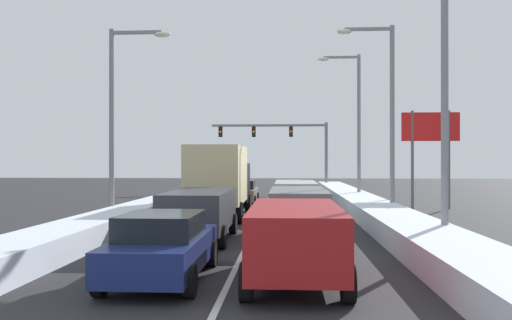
# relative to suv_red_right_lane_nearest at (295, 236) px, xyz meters

# --- Properties ---
(ground_plane) EXTENTS (120.00, 120.00, 0.00)m
(ground_plane) POSITION_rel_suv_red_right_lane_nearest_xyz_m (-1.46, 10.93, -1.02)
(ground_plane) COLOR #28282B
(lane_stripe_between_right_lane_and_center_lane) EXTENTS (0.14, 46.62, 0.01)m
(lane_stripe_between_right_lane_and_center_lane) POSITION_rel_suv_red_right_lane_nearest_xyz_m (-1.46, 15.17, -1.01)
(lane_stripe_between_right_lane_and_center_lane) COLOR silver
(lane_stripe_between_right_lane_and_center_lane) RESTS_ON ground
(snow_bank_right_shoulder) EXTENTS (2.05, 46.62, 0.75)m
(snow_bank_right_shoulder) POSITION_rel_suv_red_right_lane_nearest_xyz_m (3.84, 15.17, -0.64)
(snow_bank_right_shoulder) COLOR silver
(snow_bank_right_shoulder) RESTS_ON ground
(snow_bank_left_shoulder) EXTENTS (1.83, 46.62, 0.74)m
(snow_bank_left_shoulder) POSITION_rel_suv_red_right_lane_nearest_xyz_m (-6.76, 15.17, -0.64)
(snow_bank_left_shoulder) COLOR silver
(snow_bank_left_shoulder) RESTS_ON ground
(suv_red_right_lane_nearest) EXTENTS (2.16, 4.90, 1.67)m
(suv_red_right_lane_nearest) POSITION_rel_suv_red_right_lane_nearest_xyz_m (0.00, 0.00, 0.00)
(suv_red_right_lane_nearest) COLOR maroon
(suv_red_right_lane_nearest) RESTS_ON ground
(suv_gray_right_lane_second) EXTENTS (2.16, 4.90, 1.67)m
(suv_gray_right_lane_second) POSITION_rel_suv_red_right_lane_nearest_xyz_m (0.22, 6.97, 0.00)
(suv_gray_right_lane_second) COLOR slate
(suv_gray_right_lane_second) RESTS_ON ground
(suv_silver_right_lane_third) EXTENTS (2.16, 4.90, 1.67)m
(suv_silver_right_lane_third) POSITION_rel_suv_red_right_lane_nearest_xyz_m (0.25, 14.00, 0.00)
(suv_silver_right_lane_third) COLOR #B7BABF
(suv_silver_right_lane_third) RESTS_ON ground
(sedan_green_right_lane_fourth) EXTENTS (2.00, 4.50, 1.51)m
(sedan_green_right_lane_fourth) POSITION_rel_suv_red_right_lane_nearest_xyz_m (-0.00, 21.11, -0.25)
(sedan_green_right_lane_fourth) COLOR #1E5633
(sedan_green_right_lane_fourth) RESTS_ON ground
(sedan_navy_center_lane_nearest) EXTENTS (2.00, 4.50, 1.51)m
(sedan_navy_center_lane_nearest) POSITION_rel_suv_red_right_lane_nearest_xyz_m (-2.97, 0.02, -0.25)
(sedan_navy_center_lane_nearest) COLOR navy
(sedan_navy_center_lane_nearest) RESTS_ON ground
(suv_charcoal_center_lane_second) EXTENTS (2.16, 4.90, 1.67)m
(suv_charcoal_center_lane_second) POSITION_rel_suv_red_right_lane_nearest_xyz_m (-3.11, 5.93, 0.00)
(suv_charcoal_center_lane_second) COLOR #38383D
(suv_charcoal_center_lane_second) RESTS_ON ground
(box_truck_center_lane_third) EXTENTS (2.53, 7.20, 3.36)m
(box_truck_center_lane_third) POSITION_rel_suv_red_right_lane_nearest_xyz_m (-3.34, 13.18, 0.88)
(box_truck_center_lane_third) COLOR black
(box_truck_center_lane_third) RESTS_ON ground
(sedan_tan_center_lane_fourth) EXTENTS (2.00, 4.50, 1.51)m
(sedan_tan_center_lane_fourth) POSITION_rel_suv_red_right_lane_nearest_xyz_m (-2.97, 20.65, -0.25)
(sedan_tan_center_lane_fourth) COLOR #937F60
(sedan_tan_center_lane_fourth) RESTS_ON ground
(traffic_light_gantry) EXTENTS (10.60, 0.47, 6.20)m
(traffic_light_gantry) POSITION_rel_suv_red_right_lane_nearest_xyz_m (-0.28, 36.35, 3.71)
(traffic_light_gantry) COLOR slate
(traffic_light_gantry) RESTS_ON ground
(street_lamp_right_near) EXTENTS (2.66, 0.36, 8.67)m
(street_lamp_right_near) POSITION_rel_suv_red_right_lane_nearest_xyz_m (4.25, 4.58, 4.14)
(street_lamp_right_near) COLOR gray
(street_lamp_right_near) RESTS_ON ground
(street_lamp_right_mid) EXTENTS (2.66, 0.36, 8.97)m
(street_lamp_right_mid) POSITION_rel_suv_red_right_lane_nearest_xyz_m (4.37, 13.05, 4.29)
(street_lamp_right_mid) COLOR gray
(street_lamp_right_mid) RESTS_ON ground
(street_lamp_right_far) EXTENTS (2.66, 0.36, 9.34)m
(street_lamp_right_far) POSITION_rel_suv_red_right_lane_nearest_xyz_m (4.02, 21.53, 4.49)
(street_lamp_right_far) COLOR gray
(street_lamp_right_far) RESTS_ON ground
(street_lamp_left_mid) EXTENTS (2.66, 0.36, 8.35)m
(street_lamp_left_mid) POSITION_rel_suv_red_right_lane_nearest_xyz_m (-7.35, 10.58, 3.97)
(street_lamp_left_mid) COLOR gray
(street_lamp_left_mid) RESTS_ON ground
(roadside_sign_right) EXTENTS (3.20, 0.16, 5.50)m
(roadside_sign_right) POSITION_rel_suv_red_right_lane_nearest_xyz_m (7.85, 18.24, 3.00)
(roadside_sign_right) COLOR #59595B
(roadside_sign_right) RESTS_ON ground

